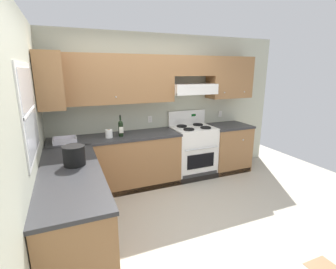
% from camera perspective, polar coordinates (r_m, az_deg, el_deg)
% --- Properties ---
extents(ground_plane, '(7.04, 7.04, 0.00)m').
position_cam_1_polar(ground_plane, '(3.48, 2.06, -19.22)').
color(ground_plane, '#B2AA99').
extents(wall_back, '(4.68, 0.57, 2.55)m').
position_cam_1_polar(wall_back, '(4.48, -1.33, 8.71)').
color(wall_back, '#B7BAA3').
rests_on(wall_back, ground_plane).
extents(wall_left, '(0.47, 4.00, 2.55)m').
position_cam_1_polar(wall_left, '(2.93, -29.33, 1.02)').
color(wall_left, '#B7BAA3').
rests_on(wall_left, ground_plane).
extents(counter_back_run, '(3.60, 0.65, 0.91)m').
position_cam_1_polar(counter_back_run, '(4.34, -3.73, -5.46)').
color(counter_back_run, olive).
rests_on(counter_back_run, ground_plane).
extents(counter_left_run, '(0.63, 1.91, 0.91)m').
position_cam_1_polar(counter_left_run, '(3.01, -20.77, -16.03)').
color(counter_left_run, olive).
rests_on(counter_left_run, ground_plane).
extents(stove, '(0.76, 0.62, 1.20)m').
position_cam_1_polar(stove, '(4.65, 5.73, -3.76)').
color(stove, white).
rests_on(stove, ground_plane).
extents(wine_bottle, '(0.08, 0.08, 0.34)m').
position_cam_1_polar(wine_bottle, '(4.02, -10.83, 1.56)').
color(wine_bottle, black).
rests_on(wine_bottle, counter_back_run).
extents(bowl, '(0.33, 0.26, 0.07)m').
position_cam_1_polar(bowl, '(3.93, -22.64, -1.35)').
color(bowl, silver).
rests_on(bowl, counter_back_run).
extents(bucket, '(0.25, 0.25, 0.22)m').
position_cam_1_polar(bucket, '(2.94, -20.82, -4.42)').
color(bucket, black).
rests_on(bucket, counter_left_run).
extents(paper_towel_roll, '(0.11, 0.11, 0.13)m').
position_cam_1_polar(paper_towel_roll, '(3.99, -13.46, 0.21)').
color(paper_towel_roll, white).
rests_on(paper_towel_roll, counter_back_run).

